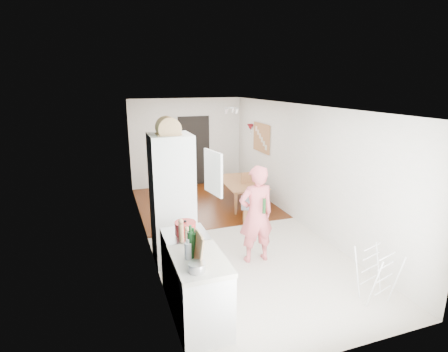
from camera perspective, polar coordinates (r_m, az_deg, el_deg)
room_shell at (r=6.77m, az=0.82°, el=0.72°), size 3.20×7.00×2.50m
floor at (r=7.18m, az=0.79°, el=-8.99°), size 3.20×7.00×0.01m
wood_floor_overlay at (r=8.82m, az=-3.34°, el=-4.29°), size 3.20×3.30×0.01m
sage_wall_panel at (r=4.34m, az=-9.89°, el=0.46°), size 0.02×3.00×1.30m
tile_splashback at (r=4.08m, az=-8.05°, el=-10.98°), size 0.02×1.90×0.50m
doorway_recess at (r=10.13m, az=-4.88°, el=4.07°), size 0.90×0.04×2.00m
base_cabinet at (r=4.49m, az=-3.93°, el=-18.79°), size 0.60×0.90×0.86m
worktop at (r=4.25m, az=-4.04°, el=-13.64°), size 0.62×0.92×0.06m
range_cooker at (r=5.11m, az=-6.24°, el=-14.19°), size 0.60×0.60×0.88m
cooker_top at (r=4.90m, az=-6.39°, el=-9.49°), size 0.60×0.60×0.04m
fridge_housing at (r=5.77m, az=-8.44°, el=-3.83°), size 0.66×0.66×2.15m
fridge_door at (r=5.50m, az=-1.78°, el=0.54°), size 0.14×0.56×0.70m
fridge_interior at (r=5.70m, az=-5.57°, el=1.00°), size 0.02×0.52×0.66m
pinboard at (r=9.03m, az=6.17°, el=6.22°), size 0.03×0.90×0.70m
pinboard_frame at (r=9.02m, az=6.08°, el=6.22°), size 0.00×0.94×0.74m
wall_sconce at (r=9.57m, az=4.31°, el=7.98°), size 0.18×0.18×0.16m
person at (r=5.74m, az=5.31°, el=-4.87°), size 0.72×0.47×1.95m
dining_table at (r=8.69m, az=2.93°, el=-2.94°), size 0.83×1.41×0.49m
dining_chair at (r=8.37m, az=4.45°, el=-2.41°), size 0.40×0.40×0.84m
stool at (r=7.48m, az=4.24°, el=-6.45°), size 0.36×0.36×0.38m
grey_drape at (r=7.39m, az=4.40°, el=-4.40°), size 0.52×0.52×0.18m
drying_rack at (r=5.38m, az=23.64°, el=-14.65°), size 0.47×0.45×0.75m
bread_bin at (r=5.45m, az=-9.11°, el=7.71°), size 0.42×0.40×0.20m
red_casserole at (r=4.84m, az=-6.34°, el=-8.43°), size 0.35×0.35×0.17m
steel_pan at (r=3.97m, az=-4.43°, el=-14.61°), size 0.21×0.21×0.10m
held_bottle at (r=5.60m, az=6.57°, el=-4.89°), size 0.05×0.05×0.25m
bottle_a at (r=4.19m, az=-5.46°, el=-11.13°), size 0.10×0.10×0.33m
bottle_b at (r=4.22m, az=-5.01°, el=-11.17°), size 0.08×0.08×0.30m
bottle_c at (r=4.20m, az=-5.88°, el=-12.08°), size 0.10×0.10×0.20m
pepper_mill_front at (r=4.51m, az=-6.05°, el=-10.07°), size 0.06×0.06×0.20m
pepper_mill_back at (r=4.63m, az=-7.01°, el=-9.15°), size 0.08×0.08×0.24m
chopping_boards at (r=4.11m, az=-4.25°, el=-11.54°), size 0.10×0.26×0.35m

